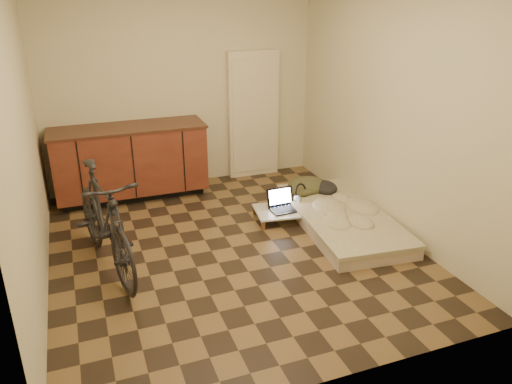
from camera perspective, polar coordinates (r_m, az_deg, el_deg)
name	(u,v)px	position (r m, az deg, el deg)	size (l,w,h in m)	color
room_shell	(229,123)	(4.64, -3.06, 7.90)	(3.50, 4.00, 2.60)	brown
cabinets	(131,161)	(6.34, -14.14, 3.40)	(1.84, 0.62, 0.91)	black
appliance_panel	(253,115)	(6.83, -0.32, 8.79)	(0.70, 0.10, 1.70)	beige
bicycle	(104,216)	(4.72, -16.99, -2.59)	(0.49, 1.68, 1.09)	black
futon	(341,218)	(5.62, 9.71, -2.94)	(1.08, 1.97, 0.16)	beige
clothing_pile	(312,181)	(6.10, 6.42, 1.21)	(0.53, 0.44, 0.21)	#3D3E24
headphones	(301,192)	(5.84, 5.13, 0.02)	(0.24, 0.22, 0.16)	black
lap_desk	(287,210)	(5.68, 3.60, -2.10)	(0.78, 0.56, 0.12)	brown
laptop	(283,205)	(5.67, 3.12, -1.46)	(0.33, 0.30, 0.22)	black
mouse	(312,206)	(5.73, 6.43, -1.63)	(0.06, 0.09, 0.03)	silver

